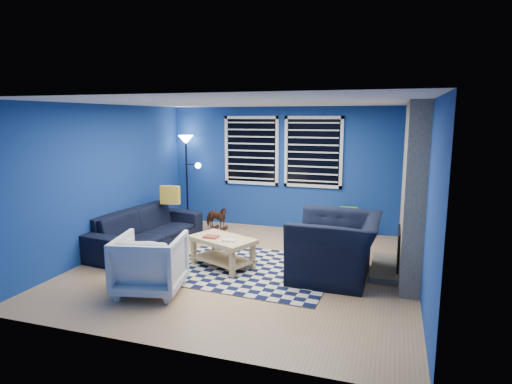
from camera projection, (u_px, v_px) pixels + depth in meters
floor at (247, 267)px, 6.64m from camera, size 5.00×5.00×0.00m
ceiling at (246, 102)px, 6.20m from camera, size 5.00×5.00×0.00m
wall_back at (287, 168)px, 8.76m from camera, size 5.00×0.00×5.00m
wall_left at (106, 180)px, 7.18m from camera, size 0.00×5.00×5.00m
wall_right at (424, 197)px, 5.66m from camera, size 0.00×5.00×5.00m
fireplace at (411, 194)px, 6.18m from camera, size 0.65×2.00×2.50m
window_left at (251, 151)px, 8.89m from camera, size 1.17×0.06×1.42m
window_right at (313, 152)px, 8.50m from camera, size 1.17×0.06×1.42m
tv at (415, 168)px, 7.52m from camera, size 0.07×1.00×0.58m
rug at (250, 269)px, 6.52m from camera, size 2.62×2.16×0.02m
sofa at (146, 229)px, 7.53m from camera, size 2.42×1.20×0.68m
armchair_big at (336, 247)px, 6.15m from camera, size 1.40×1.22×0.90m
armchair_bent at (150, 263)px, 5.62m from camera, size 1.00×1.02×0.78m
rocking_horse at (216, 218)px, 8.58m from camera, size 0.33×0.57×0.45m
coffee_table at (222, 246)px, 6.54m from camera, size 1.14×0.92×0.49m
cabinet at (348, 223)px, 8.31m from camera, size 0.58×0.41×0.56m
floor_lamp at (187, 152)px, 9.12m from camera, size 0.52×0.32×1.91m
throw_pillow at (170, 195)px, 8.00m from camera, size 0.37×0.16×0.34m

